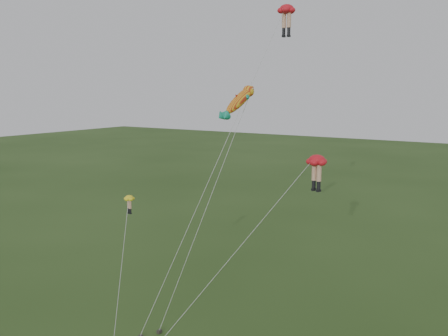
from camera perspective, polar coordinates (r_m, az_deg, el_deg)
The scene contains 5 objects.
ground at distance 37.89m, azimuth -6.11°, elevation -18.40°, with size 300.00×300.00×0.00m, color #274017.
legs_kite_red_high at distance 43.23m, azimuth 6.96°, elevation 16.91°, with size 4.95×15.23×24.35m.
legs_kite_red_mid at distance 36.76m, azimuth 10.37°, elevation 0.36°, with size 8.03×11.84×12.72m.
legs_kite_yellow at distance 39.18m, azimuth -10.88°, elevation -4.42°, with size 3.64×5.78×9.31m.
fish_kite at distance 36.13m, azimuth 1.80°, elevation 7.66°, with size 4.47×7.08×17.97m.
Camera 1 is at (21.35, -26.05, 17.36)m, focal length 40.00 mm.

